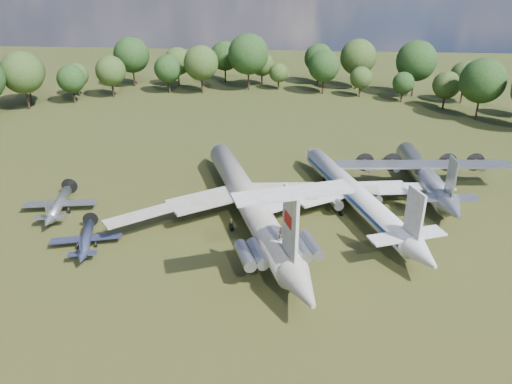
# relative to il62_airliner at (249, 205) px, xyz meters

# --- Properties ---
(ground) EXTENTS (300.00, 300.00, 0.00)m
(ground) POSITION_rel_il62_airliner_xyz_m (-3.86, 2.00, -2.78)
(ground) COLOR #1E3612
(ground) RESTS_ON ground
(il62_airliner) EXTENTS (60.54, 68.22, 5.55)m
(il62_airliner) POSITION_rel_il62_airliner_xyz_m (0.00, 0.00, 0.00)
(il62_airliner) COLOR #B6B5B1
(il62_airliner) RESTS_ON ground
(tu104_jet) EXTENTS (49.44, 56.28, 4.69)m
(tu104_jet) POSITION_rel_il62_airliner_xyz_m (16.80, 4.97, -0.43)
(tu104_jet) COLOR silver
(tu104_jet) RESTS_ON ground
(an12_transport) EXTENTS (33.63, 36.94, 4.54)m
(an12_transport) POSITION_rel_il62_airliner_xyz_m (29.72, 14.15, -0.51)
(an12_transport) COLOR #A9ACB2
(an12_transport) RESTS_ON ground
(small_prop_west) EXTENTS (13.12, 15.62, 1.98)m
(small_prop_west) POSITION_rel_il62_airliner_xyz_m (-22.37, -9.50, -1.79)
(small_prop_west) COLOR black
(small_prop_west) RESTS_ON ground
(small_prop_northwest) EXTENTS (14.14, 17.56, 2.32)m
(small_prop_northwest) POSITION_rel_il62_airliner_xyz_m (-30.79, 0.36, -1.62)
(small_prop_northwest) COLOR #999CA0
(small_prop_northwest) RESTS_ON ground
(person_on_il62) EXTENTS (0.80, 0.79, 1.87)m
(person_on_il62) POSITION_rel_il62_airliner_xyz_m (5.42, -14.57, 3.71)
(person_on_il62) COLOR brown
(person_on_il62) RESTS_ON il62_airliner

